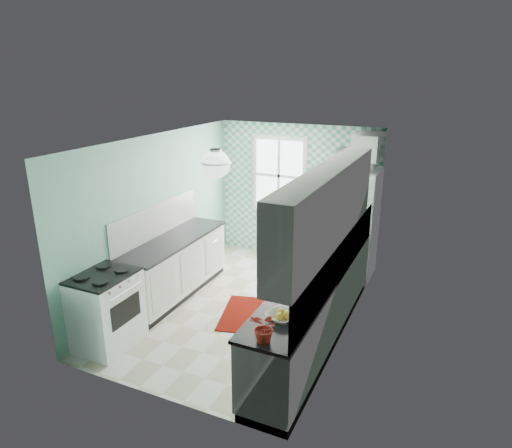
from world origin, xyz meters
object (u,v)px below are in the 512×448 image
at_px(sink, 338,248).
at_px(microwave, 356,159).
at_px(fridge, 351,223).
at_px(potted_plant, 265,328).
at_px(ceiling_light, 216,164).
at_px(fruit_bowl, 282,317).
at_px(stove, 106,309).

height_order(sink, microwave, microwave).
xyz_separation_m(fridge, potted_plant, (0.09, -3.90, 0.17)).
relative_size(ceiling_light, fruit_bowl, 1.15).
bearing_deg(potted_plant, ceiling_light, 133.26).
relative_size(ceiling_light, fridge, 0.19).
relative_size(stove, potted_plant, 3.13).
bearing_deg(fruit_bowl, sink, 89.89).
height_order(sink, fruit_bowl, sink).
distance_m(sink, potted_plant, 2.67).
distance_m(fridge, sink, 1.24).
bearing_deg(sink, microwave, 95.74).
height_order(sink, potted_plant, sink).
bearing_deg(fridge, fruit_bowl, -91.98).
bearing_deg(microwave, sink, 90.89).
bearing_deg(fruit_bowl, microwave, 91.49).
height_order(stove, microwave, microwave).
relative_size(stove, microwave, 1.61).
relative_size(fridge, fruit_bowl, 6.07).
xyz_separation_m(ceiling_light, sink, (1.20, 1.39, -1.39)).
bearing_deg(stove, sink, 40.86).
xyz_separation_m(sink, potted_plant, (-0.00, -2.67, 0.16)).
height_order(ceiling_light, fridge, ceiling_light).
bearing_deg(fruit_bowl, ceiling_light, 145.35).
bearing_deg(fridge, microwave, 49.98).
relative_size(fridge, stove, 1.91).
relative_size(fruit_bowl, microwave, 0.51).
bearing_deg(potted_plant, sink, 89.91).
relative_size(sink, potted_plant, 1.72).
distance_m(ceiling_light, sink, 2.31).
bearing_deg(ceiling_light, fridge, 67.12).
relative_size(fruit_bowl, potted_plant, 0.99).
distance_m(stove, potted_plant, 2.51).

